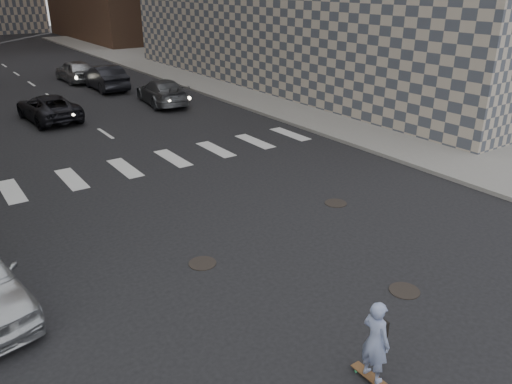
% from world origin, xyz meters
% --- Properties ---
extents(ground, '(160.00, 160.00, 0.00)m').
position_xyz_m(ground, '(0.00, 0.00, 0.00)').
color(ground, black).
rests_on(ground, ground).
extents(sidewalk_right, '(13.00, 80.00, 0.15)m').
position_xyz_m(sidewalk_right, '(14.50, 20.00, 0.07)').
color(sidewalk_right, gray).
rests_on(sidewalk_right, ground).
extents(manhole_a, '(0.70, 0.70, 0.02)m').
position_xyz_m(manhole_a, '(1.20, -2.50, 0.01)').
color(manhole_a, black).
rests_on(manhole_a, ground).
extents(manhole_b, '(0.70, 0.70, 0.02)m').
position_xyz_m(manhole_b, '(-2.00, 1.20, 0.01)').
color(manhole_b, black).
rests_on(manhole_b, ground).
extents(manhole_c, '(0.70, 0.70, 0.02)m').
position_xyz_m(manhole_c, '(3.30, 2.00, 0.01)').
color(manhole_c, black).
rests_on(manhole_c, ground).
extents(skateboarder, '(0.40, 0.83, 1.65)m').
position_xyz_m(skateboarder, '(-1.49, -4.00, 0.87)').
color(skateboarder, brown).
rests_on(skateboarder, ground).
extents(traffic_car_b, '(2.58, 5.08, 1.41)m').
position_xyz_m(traffic_car_b, '(4.83, 18.10, 0.71)').
color(traffic_car_b, '#525459').
rests_on(traffic_car_b, ground).
extents(traffic_car_c, '(2.51, 4.84, 1.30)m').
position_xyz_m(traffic_car_c, '(-1.48, 18.00, 0.65)').
color(traffic_car_c, black).
rests_on(traffic_car_c, ground).
extents(traffic_car_d, '(1.97, 4.57, 1.54)m').
position_xyz_m(traffic_car_d, '(2.82, 28.00, 0.77)').
color(traffic_car_d, '#A0A2A7').
rests_on(traffic_car_d, ground).
extents(traffic_car_e, '(1.70, 4.77, 1.57)m').
position_xyz_m(traffic_car_e, '(3.57, 24.00, 0.78)').
color(traffic_car_e, black).
rests_on(traffic_car_e, ground).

